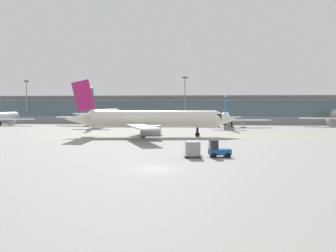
{
  "coord_description": "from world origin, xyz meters",
  "views": [
    {
      "loc": [
        4.66,
        -33.33,
        6.33
      ],
      "look_at": [
        -0.78,
        20.59,
        3.0
      ],
      "focal_mm": 36.93,
      "sensor_mm": 36.0,
      "label": 1
    }
  ],
  "objects": [
    {
      "name": "taxiway_centreline_stripe",
      "position": [
        -4.92,
        32.32,
        0.0
      ],
      "size": [
        109.28,
        13.26,
        0.01
      ],
      "primitive_type": "cube",
      "rotation": [
        0.0,
        0.0,
        0.12
      ],
      "color": "yellow",
      "rests_on": "ground_plane"
    },
    {
      "name": "ground_plane",
      "position": [
        0.0,
        0.0,
        0.0
      ],
      "size": [
        400.0,
        400.0,
        0.0
      ],
      "primitive_type": "plane",
      "color": "gray"
    },
    {
      "name": "terminal_concourse",
      "position": [
        0.0,
        92.71,
        4.92
      ],
      "size": [
        176.71,
        11.0,
        9.6
      ],
      "color": "#9EA3A8",
      "rests_on": "ground_plane"
    },
    {
      "name": "apron_light_mast_0",
      "position": [
        -58.42,
        85.39,
        8.22
      ],
      "size": [
        1.8,
        0.36,
        15.06
      ],
      "color": "gray",
      "rests_on": "ground_plane"
    },
    {
      "name": "baggage_tug",
      "position": [
        6.51,
        8.54,
        0.89
      ],
      "size": [
        2.82,
        2.04,
        2.1
      ],
      "rotation": [
        0.0,
        0.0,
        0.2
      ],
      "color": "#194C8C",
      "rests_on": "ground_plane"
    },
    {
      "name": "cargo_dolly_lead",
      "position": [
        3.49,
        7.94,
        1.05
      ],
      "size": [
        2.37,
        1.98,
        1.94
      ],
      "rotation": [
        0.0,
        0.0,
        0.2
      ],
      "color": "#595B60",
      "rests_on": "ground_plane"
    },
    {
      "name": "gate_airplane_1",
      "position": [
        -24.77,
        69.44,
        3.32
      ],
      "size": [
        31.11,
        33.37,
        11.08
      ],
      "rotation": [
        0.0,
        0.0,
        1.56
      ],
      "color": "silver",
      "rests_on": "ground_plane"
    },
    {
      "name": "taxiing_regional_jet",
      "position": [
        -5.36,
        34.27,
        3.4
      ],
      "size": [
        34.25,
        31.63,
        11.34
      ],
      "rotation": [
        0.0,
        0.0,
        0.12
      ],
      "color": "silver",
      "rests_on": "ground_plane"
    },
    {
      "name": "apron_light_mast_1",
      "position": [
        -1.36,
        83.15,
        8.58
      ],
      "size": [
        1.8,
        0.36,
        15.77
      ],
      "color": "gray",
      "rests_on": "ground_plane"
    },
    {
      "name": "gate_airplane_2",
      "position": [
        11.09,
        66.79,
        2.7
      ],
      "size": [
        25.23,
        27.19,
        9.0
      ],
      "rotation": [
        0.0,
        0.0,
        1.5
      ],
      "color": "white",
      "rests_on": "ground_plane"
    }
  ]
}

